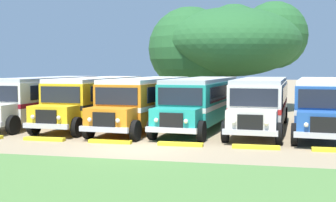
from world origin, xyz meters
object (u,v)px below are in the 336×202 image
Objects in this scene: parked_bus_slot_0 at (45,97)px; parked_bus_slot_2 at (147,100)px; parked_bus_slot_4 at (261,101)px; parked_bus_slot_1 at (96,98)px; parked_bus_slot_3 at (201,100)px; broad_shade_tree at (227,42)px; parked_bus_slot_5 at (322,102)px.

parked_bus_slot_2 is at bearing 88.88° from parked_bus_slot_0.
parked_bus_slot_2 is 1.00× the size of parked_bus_slot_4.
parked_bus_slot_1 and parked_bus_slot_3 have the same top height.
parked_bus_slot_4 is (9.75, -0.07, 0.00)m from parked_bus_slot_1.
parked_bus_slot_3 is (9.83, -0.21, 0.00)m from parked_bus_slot_0.
parked_bus_slot_4 is 13.11m from broad_shade_tree.
broad_shade_tree is (10.19, 11.96, 3.92)m from parked_bus_slot_0.
parked_bus_slot_1 is 1.00× the size of parked_bus_slot_4.
parked_bus_slot_3 is 0.86× the size of broad_shade_tree.
parked_bus_slot_2 is at bearing -105.35° from broad_shade_tree.
broad_shade_tree reaches higher than parked_bus_slot_5.
parked_bus_slot_4 is 1.00× the size of parked_bus_slot_5.
broad_shade_tree is (-2.98, 12.15, 3.92)m from parked_bus_slot_4.
broad_shade_tree is at bearing -176.58° from parked_bus_slot_3.
parked_bus_slot_0 and parked_bus_slot_1 have the same top height.
parked_bus_slot_2 is 3.13m from parked_bus_slot_3.
parked_bus_slot_0 is 0.86× the size of broad_shade_tree.
parked_bus_slot_5 is 14.43m from broad_shade_tree.
parked_bus_slot_3 and parked_bus_slot_4 have the same top height.
parked_bus_slot_5 is at bearing 92.76° from parked_bus_slot_0.
parked_bus_slot_1 is 1.00× the size of parked_bus_slot_2.
parked_bus_slot_1 is at bearing -86.04° from parked_bus_slot_5.
parked_bus_slot_0 is at bearing -89.10° from parked_bus_slot_1.
broad_shade_tree is (-6.19, 12.42, 3.92)m from parked_bus_slot_5.
parked_bus_slot_4 is at bearing -89.42° from parked_bus_slot_5.
parked_bus_slot_1 and parked_bus_slot_4 have the same top height.
parked_bus_slot_0 is 13.18m from parked_bus_slot_4.
parked_bus_slot_5 is (16.39, -0.47, 0.00)m from parked_bus_slot_0.
parked_bus_slot_2 is 13.65m from broad_shade_tree.
parked_bus_slot_0 is 9.83m from parked_bus_slot_3.
parked_bus_slot_1 is 12.96m from parked_bus_slot_5.
broad_shade_tree reaches higher than parked_bus_slot_3.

